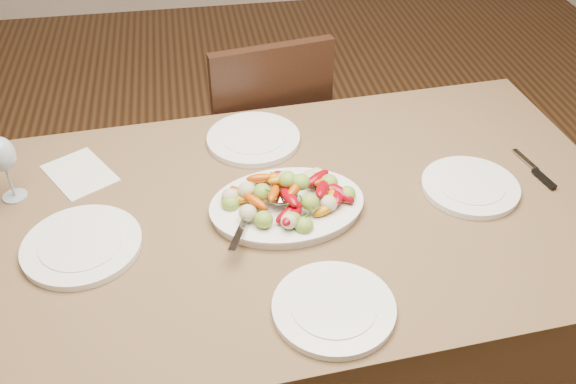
% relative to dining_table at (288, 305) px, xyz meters
% --- Properties ---
extents(floor, '(6.00, 6.00, 0.00)m').
position_rel_dining_table_xyz_m(floor, '(0.09, 0.23, -0.38)').
color(floor, '#3E2613').
rests_on(floor, ground).
extents(dining_table, '(1.90, 1.16, 0.76)m').
position_rel_dining_table_xyz_m(dining_table, '(0.00, 0.00, 0.00)').
color(dining_table, brown).
rests_on(dining_table, ground).
extents(chair_far, '(0.48, 0.48, 0.95)m').
position_rel_dining_table_xyz_m(chair_far, '(0.01, 0.77, 0.10)').
color(chair_far, black).
rests_on(chair_far, ground).
extents(serving_platter, '(0.42, 0.32, 0.02)m').
position_rel_dining_table_xyz_m(serving_platter, '(-0.00, -0.00, 0.39)').
color(serving_platter, white).
rests_on(serving_platter, dining_table).
extents(roasted_vegetables, '(0.34, 0.24, 0.09)m').
position_rel_dining_table_xyz_m(roasted_vegetables, '(-0.00, -0.00, 0.45)').
color(roasted_vegetables, maroon).
rests_on(roasted_vegetables, serving_platter).
extents(serving_spoon, '(0.28, 0.16, 0.03)m').
position_rel_dining_table_xyz_m(serving_spoon, '(-0.07, -0.04, 0.43)').
color(serving_spoon, '#9EA0A8').
rests_on(serving_spoon, serving_platter).
extents(plate_left, '(0.29, 0.29, 0.02)m').
position_rel_dining_table_xyz_m(plate_left, '(-0.53, -0.06, 0.39)').
color(plate_left, white).
rests_on(plate_left, dining_table).
extents(plate_right, '(0.27, 0.27, 0.02)m').
position_rel_dining_table_xyz_m(plate_right, '(0.51, 0.00, 0.39)').
color(plate_right, white).
rests_on(plate_right, dining_table).
extents(plate_far, '(0.28, 0.28, 0.02)m').
position_rel_dining_table_xyz_m(plate_far, '(-0.05, 0.34, 0.39)').
color(plate_far, white).
rests_on(plate_far, dining_table).
extents(plate_near, '(0.28, 0.28, 0.02)m').
position_rel_dining_table_xyz_m(plate_near, '(0.04, -0.36, 0.39)').
color(plate_near, white).
rests_on(plate_near, dining_table).
extents(wine_glass, '(0.08, 0.08, 0.20)m').
position_rel_dining_table_xyz_m(wine_glass, '(-0.73, 0.18, 0.48)').
color(wine_glass, '#8C99A5').
rests_on(wine_glass, dining_table).
extents(menu_card, '(0.24, 0.26, 0.00)m').
position_rel_dining_table_xyz_m(menu_card, '(-0.56, 0.26, 0.38)').
color(menu_card, silver).
rests_on(menu_card, dining_table).
extents(table_knife, '(0.06, 0.20, 0.01)m').
position_rel_dining_table_xyz_m(table_knife, '(0.73, 0.05, 0.38)').
color(table_knife, '#9EA0A8').
rests_on(table_knife, dining_table).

